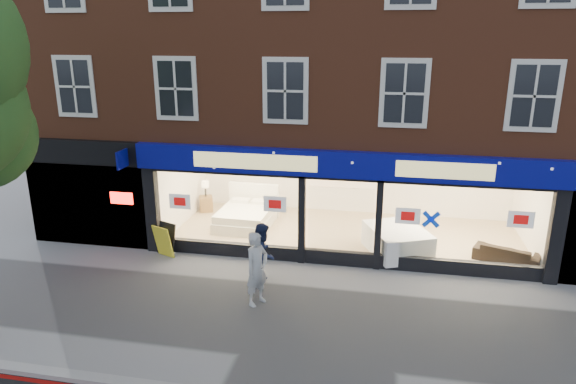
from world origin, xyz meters
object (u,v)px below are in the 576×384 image
(sofa, at_px, (507,254))
(pedestrian_blue, at_px, (263,253))
(a_board, at_px, (165,240))
(pedestrian_grey, at_px, (257,269))
(mattress_stack, at_px, (397,241))
(display_bed, at_px, (246,215))

(sofa, distance_m, pedestrian_blue, 6.83)
(pedestrian_blue, bearing_deg, a_board, 69.41)
(sofa, xyz_separation_m, a_board, (-9.62, -1.22, 0.14))
(sofa, height_order, pedestrian_grey, pedestrian_grey)
(mattress_stack, xyz_separation_m, pedestrian_blue, (-3.41, -2.39, 0.35))
(display_bed, distance_m, pedestrian_blue, 4.04)
(mattress_stack, height_order, sofa, mattress_stack)
(display_bed, distance_m, sofa, 8.03)
(mattress_stack, distance_m, pedestrian_blue, 4.18)
(sofa, xyz_separation_m, pedestrian_grey, (-6.30, -3.39, 0.56))
(display_bed, height_order, pedestrian_grey, pedestrian_grey)
(display_bed, xyz_separation_m, pedestrian_grey, (1.61, -4.81, 0.47))
(pedestrian_grey, bearing_deg, display_bed, 48.54)
(display_bed, relative_size, pedestrian_grey, 1.19)
(a_board, bearing_deg, mattress_stack, 33.08)
(mattress_stack, xyz_separation_m, a_board, (-6.62, -1.30, 0.02))
(sofa, relative_size, pedestrian_blue, 1.05)
(pedestrian_grey, bearing_deg, pedestrian_blue, 36.15)
(a_board, distance_m, pedestrian_blue, 3.41)
(sofa, distance_m, a_board, 9.70)
(display_bed, xyz_separation_m, pedestrian_blue, (1.49, -3.73, 0.38))
(sofa, bearing_deg, display_bed, 12.47)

